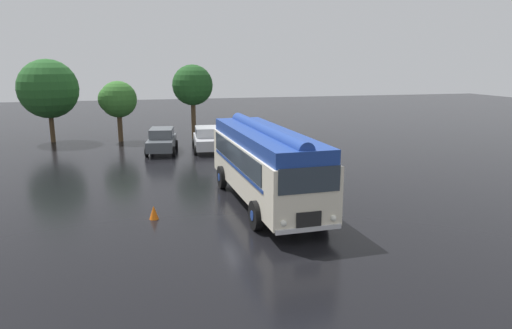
{
  "coord_description": "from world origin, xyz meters",
  "views": [
    {
      "loc": [
        -4.75,
        -19.02,
        6.05
      ],
      "look_at": [
        0.41,
        1.13,
        1.4
      ],
      "focal_mm": 32.0,
      "sensor_mm": 36.0,
      "label": 1
    }
  ],
  "objects_px": {
    "car_mid_right": "(240,138)",
    "traffic_cone": "(154,212)",
    "vintage_bus": "(265,161)",
    "car_near_left": "(162,140)",
    "car_mid_left": "(207,139)"
  },
  "relations": [
    {
      "from": "vintage_bus",
      "to": "traffic_cone",
      "type": "distance_m",
      "value": 5.18
    },
    {
      "from": "vintage_bus",
      "to": "car_mid_left",
      "type": "height_order",
      "value": "vintage_bus"
    },
    {
      "from": "car_mid_right",
      "to": "traffic_cone",
      "type": "relative_size",
      "value": 7.8
    },
    {
      "from": "car_near_left",
      "to": "traffic_cone",
      "type": "xyz_separation_m",
      "value": [
        -1.05,
        -13.91,
        -0.57
      ]
    },
    {
      "from": "traffic_cone",
      "to": "car_mid_left",
      "type": "bearing_deg",
      "value": 73.22
    },
    {
      "from": "car_near_left",
      "to": "car_mid_left",
      "type": "xyz_separation_m",
      "value": [
        3.09,
        -0.18,
        0.0
      ]
    },
    {
      "from": "car_near_left",
      "to": "traffic_cone",
      "type": "bearing_deg",
      "value": -94.31
    },
    {
      "from": "car_near_left",
      "to": "traffic_cone",
      "type": "distance_m",
      "value": 13.96
    },
    {
      "from": "car_mid_left",
      "to": "car_mid_right",
      "type": "height_order",
      "value": "same"
    },
    {
      "from": "vintage_bus",
      "to": "traffic_cone",
      "type": "height_order",
      "value": "vintage_bus"
    },
    {
      "from": "traffic_cone",
      "to": "vintage_bus",
      "type": "bearing_deg",
      "value": 11.9
    },
    {
      "from": "vintage_bus",
      "to": "car_near_left",
      "type": "relative_size",
      "value": 2.32
    },
    {
      "from": "vintage_bus",
      "to": "traffic_cone",
      "type": "bearing_deg",
      "value": -168.1
    },
    {
      "from": "car_mid_left",
      "to": "car_near_left",
      "type": "bearing_deg",
      "value": 176.69
    },
    {
      "from": "car_mid_right",
      "to": "traffic_cone",
      "type": "xyz_separation_m",
      "value": [
        -6.51,
        -13.61,
        -0.57
      ]
    }
  ]
}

